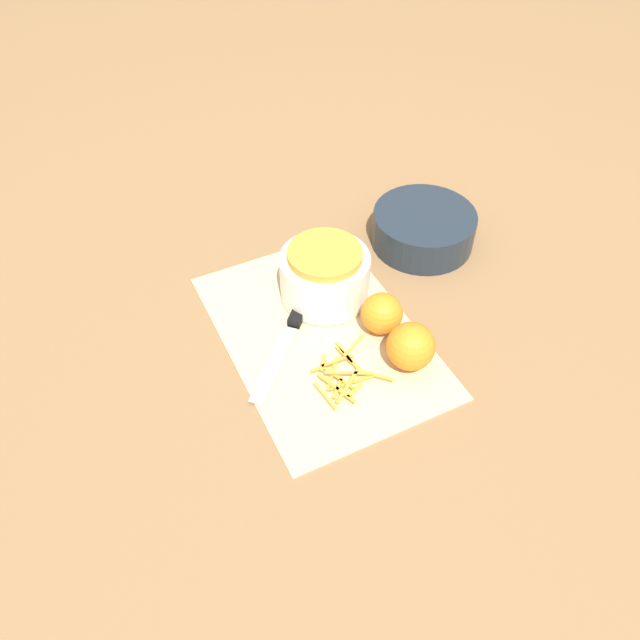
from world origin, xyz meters
TOP-DOWN VIEW (x-y plane):
  - ground_plane at (0.00, 0.00)m, footprint 4.00×4.00m
  - cutting_board at (0.00, 0.00)m, footprint 0.42×0.29m
  - bowl_speckled at (-0.08, 0.05)m, footprint 0.15×0.15m
  - bowl_dark at (-0.12, 0.27)m, footprint 0.18×0.18m
  - knife at (-0.04, -0.03)m, footprint 0.19×0.19m
  - orange_left at (0.11, 0.09)m, footprint 0.07×0.07m
  - orange_right at (0.03, 0.09)m, footprint 0.07×0.07m
  - peel_pile at (0.09, -0.01)m, footprint 0.12×0.11m

SIDE VIEW (x-z plane):
  - ground_plane at x=0.00m, z-range 0.00..0.00m
  - cutting_board at x=0.00m, z-range 0.00..0.01m
  - peel_pile at x=0.09m, z-range 0.01..0.01m
  - knife at x=-0.04m, z-range 0.00..0.02m
  - bowl_dark at x=-0.12m, z-range 0.00..0.06m
  - orange_right at x=0.03m, z-range 0.01..0.07m
  - orange_left at x=0.11m, z-range 0.01..0.08m
  - bowl_speckled at x=-0.08m, z-range 0.00..0.10m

